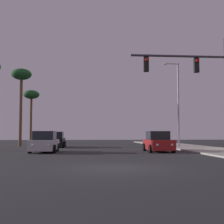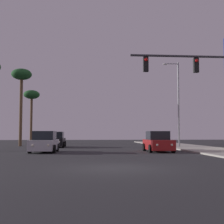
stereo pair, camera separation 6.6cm
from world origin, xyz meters
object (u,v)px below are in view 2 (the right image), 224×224
(car_black, at_px, (56,140))
(traffic_light_mast, at_px, (203,81))
(street_lamp, at_px, (177,99))
(car_red, at_px, (158,142))
(palm_tree_mid, at_px, (22,79))
(palm_tree_far, at_px, (32,97))
(car_silver, at_px, (44,143))

(car_black, distance_m, traffic_light_mast, 19.56)
(street_lamp, bearing_deg, car_red, -117.99)
(street_lamp, bearing_deg, palm_tree_mid, 163.54)
(car_red, distance_m, traffic_light_mast, 7.98)
(street_lamp, xyz_separation_m, palm_tree_mid, (-17.42, 5.15, 2.88))
(street_lamp, relative_size, palm_tree_far, 1.12)
(car_red, relative_size, palm_tree_far, 0.54)
(traffic_light_mast, xyz_separation_m, street_lamp, (2.54, 14.00, 0.44))
(palm_tree_mid, xyz_separation_m, palm_tree_far, (-0.51, 10.00, -1.06))
(car_black, height_order, traffic_light_mast, traffic_light_mast)
(car_silver, xyz_separation_m, car_black, (0.00, 9.25, 0.00))
(palm_tree_mid, distance_m, palm_tree_far, 10.07)
(car_black, relative_size, palm_tree_far, 0.54)
(car_black, bearing_deg, car_red, 135.53)
(car_silver, distance_m, car_black, 9.25)
(street_lamp, bearing_deg, palm_tree_far, 139.82)
(street_lamp, bearing_deg, car_black, 170.98)
(palm_tree_far, bearing_deg, car_silver, -77.51)
(street_lamp, bearing_deg, traffic_light_mast, -100.28)
(car_silver, relative_size, traffic_light_mast, 0.67)
(car_silver, height_order, traffic_light_mast, traffic_light_mast)
(car_black, bearing_deg, traffic_light_mast, 123.75)
(car_silver, relative_size, palm_tree_mid, 0.47)
(car_silver, xyz_separation_m, traffic_light_mast, (10.45, -6.82, 3.91))
(car_black, distance_m, palm_tree_mid, 9.03)
(street_lamp, bearing_deg, car_silver, -151.06)
(palm_tree_far, bearing_deg, palm_tree_mid, -87.06)
(street_lamp, relative_size, palm_tree_mid, 0.98)
(street_lamp, height_order, palm_tree_mid, palm_tree_mid)
(car_black, height_order, street_lamp, street_lamp)
(car_silver, height_order, car_black, same)
(car_silver, height_order, palm_tree_mid, palm_tree_mid)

